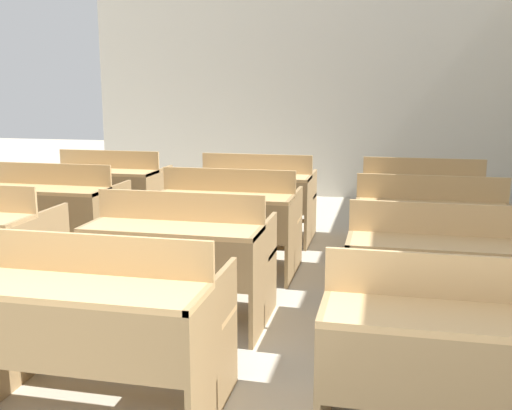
% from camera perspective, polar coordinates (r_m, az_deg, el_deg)
% --- Properties ---
extents(wall_back, '(5.91, 0.06, 3.05)m').
position_cam_1_polar(wall_back, '(8.45, 4.13, 11.15)').
color(wall_back, beige).
rests_on(wall_back, ground_plane).
extents(bench_front_center, '(1.12, 0.76, 0.87)m').
position_cam_1_polar(bench_front_center, '(2.95, -14.70, -10.57)').
color(bench_front_center, '#95764C').
rests_on(bench_front_center, ground_plane).
extents(bench_front_right, '(1.12, 0.76, 0.87)m').
position_cam_1_polar(bench_front_right, '(2.67, 18.79, -13.13)').
color(bench_front_right, '#997A50').
rests_on(bench_front_right, ground_plane).
extents(bench_second_center, '(1.12, 0.76, 0.87)m').
position_cam_1_polar(bench_second_center, '(3.94, -7.20, -4.68)').
color(bench_second_center, '#997A50').
rests_on(bench_second_center, ground_plane).
extents(bench_second_right, '(1.12, 0.76, 0.87)m').
position_cam_1_polar(bench_second_right, '(3.72, 17.43, -6.12)').
color(bench_second_right, '#997B51').
rests_on(bench_second_right, ground_plane).
extents(bench_third_left, '(1.12, 0.76, 0.87)m').
position_cam_1_polar(bench_third_left, '(5.60, -18.72, -0.42)').
color(bench_third_left, olive).
rests_on(bench_third_left, ground_plane).
extents(bench_third_center, '(1.12, 0.76, 0.87)m').
position_cam_1_polar(bench_third_center, '(4.97, -2.65, -1.26)').
color(bench_third_center, '#93744A').
rests_on(bench_third_center, ground_plane).
extents(bench_third_right, '(1.12, 0.76, 0.87)m').
position_cam_1_polar(bench_third_right, '(4.79, 16.16, -2.17)').
color(bench_third_right, olive).
rests_on(bench_third_right, ground_plane).
extents(bench_back_left, '(1.12, 0.76, 0.87)m').
position_cam_1_polar(bench_back_left, '(6.55, -13.77, 1.48)').
color(bench_back_left, '#95764C').
rests_on(bench_back_left, ground_plane).
extents(bench_back_center, '(1.12, 0.76, 0.87)m').
position_cam_1_polar(bench_back_center, '(6.02, 0.03, 0.97)').
color(bench_back_center, '#9A7C52').
rests_on(bench_back_center, ground_plane).
extents(bench_back_right, '(1.12, 0.76, 0.87)m').
position_cam_1_polar(bench_back_right, '(5.91, 15.51, 0.35)').
color(bench_back_right, '#94754B').
rests_on(bench_back_right, ground_plane).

